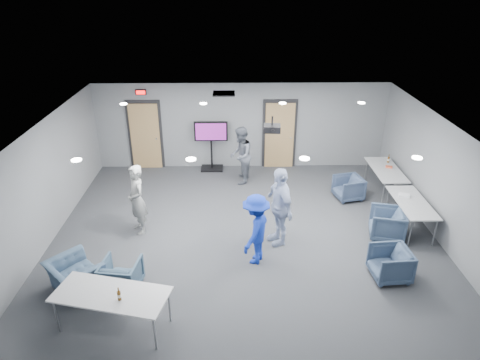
{
  "coord_description": "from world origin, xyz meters",
  "views": [
    {
      "loc": [
        -0.26,
        -8.73,
        5.6
      ],
      "look_at": [
        -0.1,
        0.43,
        1.2
      ],
      "focal_mm": 32.0,
      "sensor_mm": 36.0,
      "label": 1
    }
  ],
  "objects_px": {
    "person_a": "(137,200)",
    "chair_front_b": "(75,276)",
    "tv_stand": "(211,143)",
    "person_d": "(256,229)",
    "table_right_b": "(412,203)",
    "projector": "(272,128)",
    "table_right_a": "(386,171)",
    "person_c": "(279,206)",
    "chair_right_b": "(387,224)",
    "chair_right_c": "(390,264)",
    "person_b": "(241,156)",
    "bottle_right": "(388,160)",
    "table_front_left": "(111,295)",
    "chair_right_a": "(348,188)",
    "chair_front_a": "(121,275)",
    "bottle_front": "(119,295)"
  },
  "relations": [
    {
      "from": "table_front_left",
      "to": "table_right_b",
      "type": "bearing_deg",
      "value": 39.91
    },
    {
      "from": "person_a",
      "to": "chair_front_b",
      "type": "relative_size",
      "value": 1.74
    },
    {
      "from": "table_right_b",
      "to": "projector",
      "type": "distance_m",
      "value": 3.81
    },
    {
      "from": "person_c",
      "to": "table_right_b",
      "type": "height_order",
      "value": "person_c"
    },
    {
      "from": "person_a",
      "to": "chair_right_c",
      "type": "bearing_deg",
      "value": 40.55
    },
    {
      "from": "person_c",
      "to": "chair_right_c",
      "type": "relative_size",
      "value": 2.51
    },
    {
      "from": "chair_front_b",
      "to": "bottle_front",
      "type": "height_order",
      "value": "bottle_front"
    },
    {
      "from": "chair_right_a",
      "to": "bottle_front",
      "type": "distance_m",
      "value": 7.04
    },
    {
      "from": "table_right_a",
      "to": "chair_right_b",
      "type": "bearing_deg",
      "value": 163.58
    },
    {
      "from": "chair_right_b",
      "to": "table_right_b",
      "type": "bearing_deg",
      "value": 132.86
    },
    {
      "from": "person_d",
      "to": "bottle_right",
      "type": "bearing_deg",
      "value": 155.07
    },
    {
      "from": "person_a",
      "to": "tv_stand",
      "type": "distance_m",
      "value": 3.95
    },
    {
      "from": "person_d",
      "to": "tv_stand",
      "type": "height_order",
      "value": "person_d"
    },
    {
      "from": "chair_right_a",
      "to": "table_right_b",
      "type": "distance_m",
      "value": 1.94
    },
    {
      "from": "person_c",
      "to": "chair_front_a",
      "type": "relative_size",
      "value": 2.57
    },
    {
      "from": "chair_front_b",
      "to": "bottle_right",
      "type": "relative_size",
      "value": 3.99
    },
    {
      "from": "person_b",
      "to": "chair_front_b",
      "type": "bearing_deg",
      "value": -26.18
    },
    {
      "from": "person_c",
      "to": "chair_right_b",
      "type": "height_order",
      "value": "person_c"
    },
    {
      "from": "person_d",
      "to": "table_right_b",
      "type": "relative_size",
      "value": 0.92
    },
    {
      "from": "chair_front_b",
      "to": "person_d",
      "type": "bearing_deg",
      "value": -121.96
    },
    {
      "from": "person_a",
      "to": "chair_right_a",
      "type": "xyz_separation_m",
      "value": [
        5.42,
        1.57,
        -0.53
      ]
    },
    {
      "from": "projector",
      "to": "table_right_a",
      "type": "bearing_deg",
      "value": 26.25
    },
    {
      "from": "chair_right_c",
      "to": "table_front_left",
      "type": "distance_m",
      "value": 5.41
    },
    {
      "from": "chair_right_a",
      "to": "chair_right_c",
      "type": "distance_m",
      "value": 3.44
    },
    {
      "from": "chair_right_a",
      "to": "tv_stand",
      "type": "distance_m",
      "value": 4.38
    },
    {
      "from": "person_b",
      "to": "table_front_left",
      "type": "distance_m",
      "value": 6.25
    },
    {
      "from": "person_d",
      "to": "chair_right_a",
      "type": "xyz_separation_m",
      "value": [
        2.7,
        2.82,
        -0.47
      ]
    },
    {
      "from": "table_right_a",
      "to": "table_front_left",
      "type": "relative_size",
      "value": 0.84
    },
    {
      "from": "tv_stand",
      "to": "person_d",
      "type": "bearing_deg",
      "value": -76.78
    },
    {
      "from": "person_d",
      "to": "chair_right_c",
      "type": "bearing_deg",
      "value": 99.97
    },
    {
      "from": "tv_stand",
      "to": "person_c",
      "type": "bearing_deg",
      "value": -67.55
    },
    {
      "from": "chair_front_a",
      "to": "chair_right_c",
      "type": "bearing_deg",
      "value": -169.64
    },
    {
      "from": "person_b",
      "to": "table_right_b",
      "type": "bearing_deg",
      "value": 65.07
    },
    {
      "from": "person_c",
      "to": "tv_stand",
      "type": "relative_size",
      "value": 1.18
    },
    {
      "from": "chair_right_b",
      "to": "bottle_right",
      "type": "height_order",
      "value": "bottle_right"
    },
    {
      "from": "person_a",
      "to": "table_front_left",
      "type": "bearing_deg",
      "value": -27.35
    },
    {
      "from": "table_front_left",
      "to": "tv_stand",
      "type": "relative_size",
      "value": 1.32
    },
    {
      "from": "table_right_b",
      "to": "table_front_left",
      "type": "distance_m",
      "value": 7.09
    },
    {
      "from": "person_d",
      "to": "tv_stand",
      "type": "distance_m",
      "value": 5.0
    },
    {
      "from": "person_c",
      "to": "table_front_left",
      "type": "bearing_deg",
      "value": -69.41
    },
    {
      "from": "person_d",
      "to": "chair_front_a",
      "type": "height_order",
      "value": "person_d"
    },
    {
      "from": "person_b",
      "to": "bottle_right",
      "type": "bearing_deg",
      "value": 94.38
    },
    {
      "from": "chair_right_a",
      "to": "table_front_left",
      "type": "distance_m",
      "value": 7.06
    },
    {
      "from": "person_b",
      "to": "chair_right_c",
      "type": "relative_size",
      "value": 2.3
    },
    {
      "from": "chair_front_a",
      "to": "table_front_left",
      "type": "relative_size",
      "value": 0.35
    },
    {
      "from": "person_a",
      "to": "chair_right_a",
      "type": "height_order",
      "value": "person_a"
    },
    {
      "from": "person_a",
      "to": "bottle_right",
      "type": "height_order",
      "value": "person_a"
    },
    {
      "from": "chair_right_a",
      "to": "table_right_a",
      "type": "distance_m",
      "value": 1.21
    },
    {
      "from": "person_a",
      "to": "person_c",
      "type": "height_order",
      "value": "person_c"
    },
    {
      "from": "person_a",
      "to": "person_b",
      "type": "relative_size",
      "value": 1.0
    }
  ]
}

